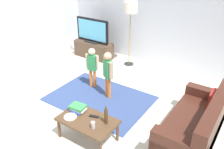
{
  "coord_description": "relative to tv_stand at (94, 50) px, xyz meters",
  "views": [
    {
      "loc": [
        2.5,
        -3.1,
        2.98
      ],
      "look_at": [
        0.0,
        0.6,
        0.65
      ],
      "focal_mm": 38.57,
      "sensor_mm": 36.0,
      "label": 1
    }
  ],
  "objects": [
    {
      "name": "plate",
      "position": [
        1.88,
        -3.05,
        0.18
      ],
      "size": [
        0.22,
        0.22,
        0.02
      ],
      "color": "white",
      "rests_on": "coffee_table"
    },
    {
      "name": "area_rug",
      "position": [
        1.55,
        -1.79,
        -0.24
      ],
      "size": [
        2.2,
        1.6,
        0.01
      ],
      "primitive_type": "cube",
      "color": "#33477A",
      "rests_on": "ground"
    },
    {
      "name": "wall_back",
      "position": [
        1.83,
        0.7,
        1.11
      ],
      "size": [
        6.0,
        0.12,
        2.7
      ],
      "primitive_type": "cube",
      "color": "silver",
      "rests_on": "ground"
    },
    {
      "name": "child_near_tv",
      "position": [
        1.1,
        -1.44,
        0.35
      ],
      "size": [
        0.33,
        0.16,
        0.99
      ],
      "color": "orange",
      "rests_on": "ground"
    },
    {
      "name": "ground",
      "position": [
        1.83,
        -2.3,
        -0.24
      ],
      "size": [
        7.8,
        7.8,
        0.0
      ],
      "primitive_type": "plane",
      "color": "beige"
    },
    {
      "name": "bottle",
      "position": [
        2.48,
        -2.83,
        0.32
      ],
      "size": [
        0.06,
        0.06,
        0.34
      ],
      "color": "#4C3319",
      "rests_on": "coffee_table"
    },
    {
      "name": "child_center",
      "position": [
        1.66,
        -1.61,
        0.4
      ],
      "size": [
        0.32,
        0.23,
        1.08
      ],
      "color": "orange",
      "rests_on": "ground"
    },
    {
      "name": "book_stack",
      "position": [
        1.86,
        -2.83,
        0.23
      ],
      "size": [
        0.31,
        0.24,
        0.1
      ],
      "color": "#334CA5",
      "rests_on": "coffee_table"
    },
    {
      "name": "floor_lamp",
      "position": [
        1.17,
        0.15,
        1.3
      ],
      "size": [
        0.36,
        0.36,
        1.78
      ],
      "color": "#262626",
      "rests_on": "ground"
    },
    {
      "name": "tv_stand",
      "position": [
        0.0,
        0.0,
        0.0
      ],
      "size": [
        1.2,
        0.44,
        0.5
      ],
      "color": "#4C3828",
      "rests_on": "ground"
    },
    {
      "name": "couch",
      "position": [
        3.73,
        -1.89,
        0.05
      ],
      "size": [
        0.8,
        1.8,
        0.86
      ],
      "color": "#472319",
      "rests_on": "ground"
    },
    {
      "name": "tv",
      "position": [
        0.0,
        -0.02,
        0.6
      ],
      "size": [
        1.1,
        0.28,
        0.71
      ],
      "color": "black",
      "rests_on": "tv_stand"
    },
    {
      "name": "coffee_table",
      "position": [
        2.16,
        -2.93,
        0.13
      ],
      "size": [
        1.0,
        0.6,
        0.42
      ],
      "color": "#513823",
      "rests_on": "ground"
    },
    {
      "name": "tv_remote",
      "position": [
        2.21,
        -2.81,
        0.19
      ],
      "size": [
        0.18,
        0.1,
        0.02
      ],
      "primitive_type": "cube",
      "rotation": [
        0.0,
        0.0,
        0.31
      ],
      "color": "black",
      "rests_on": "coffee_table"
    },
    {
      "name": "soda_can",
      "position": [
        2.38,
        -3.05,
        0.24
      ],
      "size": [
        0.07,
        0.07,
        0.12
      ],
      "primitive_type": "cylinder",
      "color": "silver",
      "rests_on": "coffee_table"
    }
  ]
}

